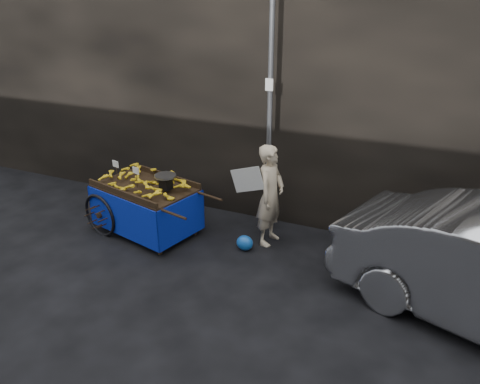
% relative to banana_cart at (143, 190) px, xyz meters
% --- Properties ---
extents(ground, '(80.00, 80.00, 0.00)m').
position_rel_banana_cart_xyz_m(ground, '(1.49, -0.37, -0.73)').
color(ground, black).
rests_on(ground, ground).
extents(building_wall, '(13.50, 2.00, 5.00)m').
position_rel_banana_cart_xyz_m(building_wall, '(1.88, 2.23, 1.77)').
color(building_wall, black).
rests_on(building_wall, ground).
extents(street_pole, '(0.12, 0.10, 4.00)m').
position_rel_banana_cart_xyz_m(street_pole, '(1.79, 0.93, 1.28)').
color(street_pole, slate).
rests_on(street_pole, ground).
extents(banana_cart, '(2.34, 1.44, 1.18)m').
position_rel_banana_cart_xyz_m(banana_cart, '(0.00, 0.00, 0.00)').
color(banana_cart, black).
rests_on(banana_cart, ground).
extents(vendor, '(0.82, 0.62, 1.60)m').
position_rel_banana_cart_xyz_m(vendor, '(1.99, 0.50, 0.07)').
color(vendor, beige).
rests_on(vendor, ground).
extents(plastic_bag, '(0.27, 0.21, 0.24)m').
position_rel_banana_cart_xyz_m(plastic_bag, '(1.75, 0.09, -0.61)').
color(plastic_bag, '#1755B2').
rests_on(plastic_bag, ground).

